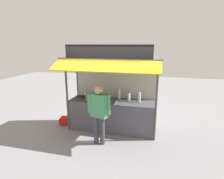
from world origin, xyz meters
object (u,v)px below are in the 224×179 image
Objects in this scene: water_bottle_front_right at (86,94)px; vendor_person at (99,110)px; magazine_stack_back_left at (90,99)px; magazine_stack_rear_center at (104,102)px; water_bottle_right at (98,94)px; water_bottle_mid_left at (119,95)px; magazine_stack_mid_right at (80,97)px; banana_bunch_inner_right at (76,70)px; water_bottle_far_right at (139,98)px; water_bottle_back_right at (129,97)px; banana_bunch_rightmost at (99,69)px; plastic_crate at (65,121)px.

water_bottle_front_right is 0.15× the size of vendor_person.
magazine_stack_back_left is 0.49m from magazine_stack_rear_center.
water_bottle_front_right and water_bottle_right have the same top height.
magazine_stack_mid_right is (-1.19, -0.22, -0.11)m from water_bottle_mid_left.
banana_bunch_inner_right is at bearing 169.72° from vendor_person.
water_bottle_right is 1.16m from banana_bunch_inner_right.
magazine_stack_rear_center is at bearing -129.63° from water_bottle_mid_left.
water_bottle_mid_left is 1.13× the size of banana_bunch_inner_right.
banana_bunch_inner_right is at bearing -149.62° from water_bottle_mid_left.
water_bottle_right is at bearing 25.29° from water_bottle_front_right.
water_bottle_far_right is 1.00× the size of water_bottle_back_right.
magazine_stack_back_left is 0.94m from vendor_person.
water_bottle_far_right is 1.28× the size of banana_bunch_rightmost.
water_bottle_right is at bearing 172.02° from water_bottle_far_right.
magazine_stack_rear_center is (0.47, -0.13, -0.01)m from magazine_stack_back_left.
water_bottle_far_right is at bearing -9.60° from water_bottle_mid_left.
water_bottle_mid_left is 1.25× the size of magazine_stack_back_left.
magazine_stack_rear_center is 1.15× the size of banana_bunch_rightmost.
water_bottle_far_right is at bearing -0.96° from water_bottle_front_right.
banana_bunch_inner_right is (-1.72, -0.54, 0.81)m from water_bottle_far_right.
water_bottle_far_right reaches higher than water_bottle_front_right.
water_bottle_mid_left reaches higher than magazine_stack_rear_center.
magazine_stack_mid_right is at bearing -3.44° from plastic_crate.
water_bottle_front_right is at bearing 152.71° from magazine_stack_rear_center.
water_bottle_mid_left is 1.13m from vendor_person.
magazine_stack_rear_center is at bearing -10.06° from plastic_crate.
magazine_stack_back_left is 0.90× the size of banana_bunch_inner_right.
water_bottle_right is at bearing 124.71° from magazine_stack_rear_center.
banana_bunch_inner_right reaches higher than magazine_stack_back_left.
water_bottle_back_right is at bearing 8.22° from magazine_stack_back_left.
banana_bunch_inner_right reaches higher than water_bottle_mid_left.
magazine_stack_rear_center is (-0.68, -0.29, -0.10)m from water_bottle_back_right.
water_bottle_back_right is at bearing 19.36° from banana_bunch_inner_right.
banana_bunch_rightmost is 0.14× the size of vendor_person.
water_bottle_far_right and water_bottle_back_right have the same top height.
water_bottle_front_right is at bearing 179.04° from water_bottle_far_right.
banana_bunch_rightmost is 2.30m from plastic_crate.
water_bottle_mid_left is 1.36× the size of water_bottle_right.
water_bottle_far_right is 1.35m from vendor_person.
banana_bunch_rightmost is 0.69m from banana_bunch_inner_right.
magazine_stack_rear_center is at bearing -15.09° from magazine_stack_back_left.
magazine_stack_back_left is at bearing 143.49° from vendor_person.
magazine_stack_mid_right is at bearing -176.24° from water_bottle_far_right.
water_bottle_back_right is at bearing -12.31° from water_bottle_right.
water_bottle_mid_left is at bearing 57.66° from banana_bunch_rightmost.
banana_bunch_inner_right is at bearing -164.43° from magazine_stack_rear_center.
banana_bunch_inner_right is at bearing -160.64° from water_bottle_back_right.
water_bottle_back_right is at bearing -172.51° from water_bottle_far_right.
magazine_stack_mid_right is at bearing -146.40° from water_bottle_right.
water_bottle_far_right is 0.30m from water_bottle_back_right.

